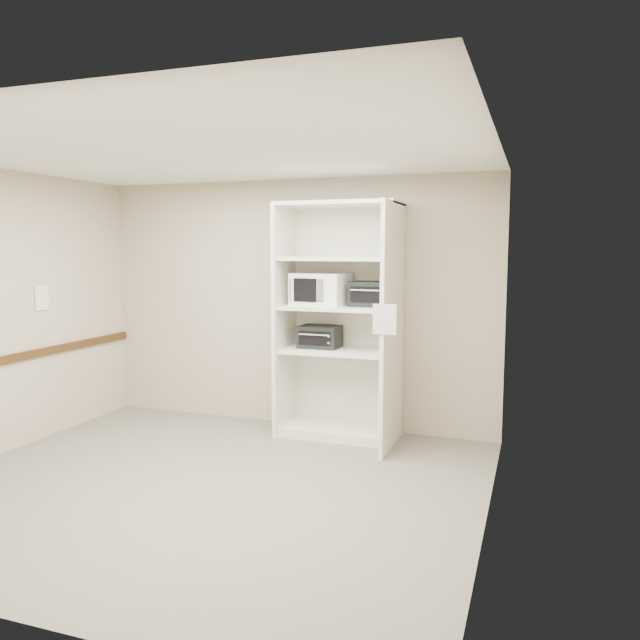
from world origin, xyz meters
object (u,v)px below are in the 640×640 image
(microwave, at_px, (321,289))
(toaster_oven_lower, at_px, (320,337))
(shelving_unit, at_px, (343,329))
(toaster_oven_upper, at_px, (373,294))

(microwave, xyz_separation_m, toaster_oven_lower, (-0.01, 0.01, -0.50))
(shelving_unit, xyz_separation_m, microwave, (-0.25, 0.02, 0.40))
(microwave, xyz_separation_m, toaster_oven_upper, (0.55, 0.03, -0.04))
(shelving_unit, distance_m, toaster_oven_lower, 0.28)
(microwave, height_order, toaster_oven_lower, microwave)
(microwave, distance_m, toaster_oven_upper, 0.55)
(shelving_unit, height_order, toaster_oven_upper, shelving_unit)
(microwave, bearing_deg, toaster_oven_lower, 165.22)
(shelving_unit, height_order, microwave, shelving_unit)
(microwave, bearing_deg, toaster_oven_upper, 9.78)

